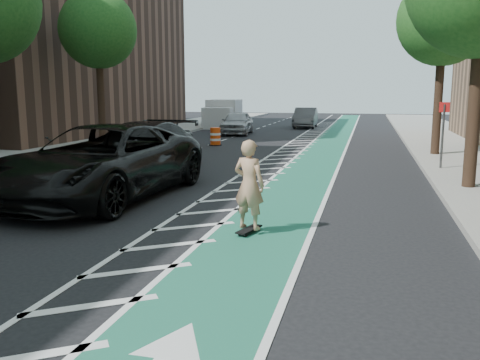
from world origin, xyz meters
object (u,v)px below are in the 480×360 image
(suv_near, at_px, (102,162))
(barrel_a, at_px, (119,173))
(suv_far, at_px, (140,150))
(skateboarder, at_px, (249,185))

(suv_near, bearing_deg, barrel_a, 105.99)
(suv_near, xyz_separation_m, suv_far, (-0.56, 3.53, -0.08))
(suv_far, relative_size, barrel_a, 7.03)
(suv_far, height_order, barrel_a, suv_far)
(skateboarder, distance_m, barrel_a, 6.43)
(suv_far, distance_m, barrel_a, 1.98)
(skateboarder, bearing_deg, suv_near, -12.08)
(skateboarder, relative_size, suv_near, 0.26)
(skateboarder, height_order, barrel_a, skateboarder)
(suv_near, height_order, barrel_a, suv_near)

